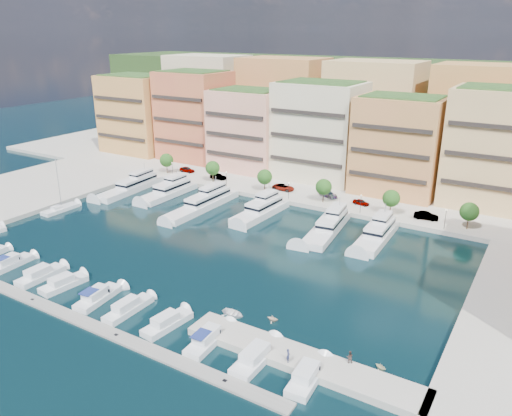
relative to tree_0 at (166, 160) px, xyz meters
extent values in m
plane|color=black|center=(40.00, -33.50, -4.74)|extent=(400.00, 400.00, 0.00)
cube|color=#9E998E|center=(40.00, 28.50, -4.74)|extent=(220.00, 64.00, 2.00)
cube|color=#1B3616|center=(40.00, 76.50, -4.74)|extent=(240.00, 40.00, 58.00)
cube|color=gray|center=(37.00, -63.50, -4.74)|extent=(72.00, 2.20, 0.35)
cube|color=#9E998E|center=(70.00, -55.50, -4.74)|extent=(32.00, 5.00, 2.00)
cube|color=#B98543|center=(-26.00, 16.50, 8.26)|extent=(22.00, 16.00, 24.00)
cube|color=black|center=(-26.00, 8.25, 8.26)|extent=(20.24, 0.50, 0.90)
cube|color=#22441B|center=(-26.00, 16.50, 20.66)|extent=(19.36, 14.08, 0.80)
cube|color=#B64E3C|center=(-4.00, 18.50, 9.26)|extent=(20.00, 16.00, 26.00)
cube|color=black|center=(-4.00, 10.25, 9.26)|extent=(18.40, 0.50, 0.90)
cube|color=#22441B|center=(-4.00, 18.50, 22.66)|extent=(17.60, 14.08, 0.80)
cube|color=#F49B88|center=(17.00, 16.50, 7.26)|extent=(20.00, 15.00, 22.00)
cube|color=black|center=(17.00, 8.75, 7.26)|extent=(18.40, 0.50, 0.90)
cube|color=#22441B|center=(17.00, 16.50, 18.66)|extent=(17.60, 13.20, 0.80)
cube|color=beige|center=(38.00, 18.50, 8.76)|extent=(22.00, 16.00, 25.00)
cube|color=black|center=(38.00, 10.25, 8.76)|extent=(20.24, 0.50, 0.90)
cube|color=#22441B|center=(38.00, 18.50, 21.66)|extent=(19.36, 14.08, 0.80)
cube|color=#CF7F4D|center=(60.00, 16.50, 7.76)|extent=(20.00, 15.00, 23.00)
cube|color=black|center=(60.00, 8.75, 7.76)|extent=(18.40, 0.50, 0.90)
cube|color=#22441B|center=(60.00, 16.50, 19.66)|extent=(17.60, 13.20, 0.80)
cube|color=tan|center=(82.00, 18.50, 9.26)|extent=(22.00, 16.00, 26.00)
cube|color=black|center=(82.00, 10.25, 9.26)|extent=(20.24, 0.50, 0.90)
cube|color=#22441B|center=(82.00, 18.50, 22.66)|extent=(19.36, 14.08, 0.80)
cube|color=beige|center=(-15.00, 40.50, 11.26)|extent=(26.00, 18.00, 30.00)
cube|color=#CF7F4D|center=(15.00, 40.50, 11.26)|extent=(26.00, 18.00, 30.00)
cube|color=tan|center=(45.00, 40.50, 11.26)|extent=(26.00, 18.00, 30.00)
cube|color=#B98543|center=(75.00, 40.50, 11.26)|extent=(26.00, 18.00, 30.00)
cylinder|color=#473323|center=(0.00, 0.00, -2.24)|extent=(0.24, 0.24, 3.00)
sphere|color=#154A19|center=(0.00, 0.00, 0.01)|extent=(3.80, 3.80, 3.80)
cylinder|color=#473323|center=(16.00, 0.00, -2.24)|extent=(0.24, 0.24, 3.00)
sphere|color=#154A19|center=(16.00, 0.00, 0.01)|extent=(3.80, 3.80, 3.80)
cylinder|color=#473323|center=(32.00, 0.00, -2.24)|extent=(0.24, 0.24, 3.00)
sphere|color=#154A19|center=(32.00, 0.00, 0.01)|extent=(3.80, 3.80, 3.80)
cylinder|color=#473323|center=(48.00, 0.00, -2.24)|extent=(0.24, 0.24, 3.00)
sphere|color=#154A19|center=(48.00, 0.00, 0.01)|extent=(3.80, 3.80, 3.80)
cylinder|color=#473323|center=(64.00, 0.00, -2.24)|extent=(0.24, 0.24, 3.00)
sphere|color=#154A19|center=(64.00, 0.00, 0.01)|extent=(3.80, 3.80, 3.80)
cylinder|color=#473323|center=(80.00, 0.00, -2.24)|extent=(0.24, 0.24, 3.00)
sphere|color=#154A19|center=(80.00, 0.00, 0.01)|extent=(3.80, 3.80, 3.80)
cylinder|color=black|center=(4.00, -2.30, -1.74)|extent=(0.10, 0.10, 4.00)
sphere|color=#FFF2CC|center=(4.00, -2.30, 0.31)|extent=(0.30, 0.30, 0.30)
cylinder|color=black|center=(22.00, -2.30, -1.74)|extent=(0.10, 0.10, 4.00)
sphere|color=#FFF2CC|center=(22.00, -2.30, 0.31)|extent=(0.30, 0.30, 0.30)
cylinder|color=black|center=(40.00, -2.30, -1.74)|extent=(0.10, 0.10, 4.00)
sphere|color=#FFF2CC|center=(40.00, -2.30, 0.31)|extent=(0.30, 0.30, 0.30)
cylinder|color=black|center=(58.00, -2.30, -1.74)|extent=(0.10, 0.10, 4.00)
sphere|color=#FFF2CC|center=(58.00, -2.30, 0.31)|extent=(0.30, 0.30, 0.30)
cylinder|color=black|center=(76.00, -2.30, -1.74)|extent=(0.10, 0.10, 4.00)
sphere|color=#FFF2CC|center=(76.00, -2.30, 0.31)|extent=(0.30, 0.30, 0.30)
cube|color=silver|center=(0.96, -15.27, -4.39)|extent=(5.78, 21.76, 2.30)
cube|color=silver|center=(0.96, -13.11, -2.34)|extent=(4.39, 12.04, 1.80)
cube|color=black|center=(0.96, -13.11, -2.34)|extent=(4.45, 12.11, 0.55)
cube|color=silver|center=(0.96, -11.39, -0.74)|extent=(3.08, 6.61, 1.40)
cylinder|color=#B2B2B7|center=(0.96, -10.10, 0.86)|extent=(0.14, 0.14, 1.80)
cube|color=silver|center=(11.75, -13.38, -4.39)|extent=(5.02, 17.78, 2.30)
cube|color=silver|center=(11.75, -11.60, -2.34)|extent=(4.08, 9.79, 1.80)
cube|color=black|center=(11.75, -11.60, -2.34)|extent=(4.15, 9.85, 0.55)
cube|color=silver|center=(11.75, -10.18, -0.74)|extent=(2.98, 5.34, 1.40)
cylinder|color=#B2B2B7|center=(11.75, -9.12, 0.86)|extent=(0.14, 0.14, 1.80)
cube|color=black|center=(11.75, -13.38, -4.84)|extent=(5.07, 17.83, 0.35)
cube|color=silver|center=(24.85, -16.52, -4.39)|extent=(4.56, 24.08, 2.30)
cube|color=silver|center=(24.85, -14.12, -2.34)|extent=(3.68, 13.26, 1.80)
cube|color=black|center=(24.85, -14.12, -2.34)|extent=(3.74, 13.32, 0.55)
cube|color=silver|center=(24.85, -12.19, -0.74)|extent=(2.67, 7.24, 1.40)
cylinder|color=#B2B2B7|center=(24.85, -10.75, 0.86)|extent=(0.14, 0.14, 1.80)
cube|color=silver|center=(38.69, -13.24, -4.39)|extent=(5.64, 17.70, 2.30)
cube|color=silver|center=(38.69, -11.49, -2.34)|extent=(4.38, 9.80, 1.80)
cube|color=black|center=(38.69, -11.49, -2.34)|extent=(4.44, 9.87, 0.55)
cube|color=silver|center=(38.69, -10.09, -0.74)|extent=(3.11, 5.38, 1.40)
cylinder|color=#B2B2B7|center=(38.69, -9.04, 0.86)|extent=(0.14, 0.14, 1.80)
cube|color=silver|center=(55.44, -14.58, -4.39)|extent=(6.92, 20.56, 2.30)
cube|color=silver|center=(55.44, -12.57, -2.34)|extent=(5.03, 11.46, 1.80)
cube|color=black|center=(55.44, -12.57, -2.34)|extent=(5.10, 11.52, 0.55)
cube|color=silver|center=(55.44, -10.95, -0.74)|extent=(3.44, 6.33, 1.40)
cylinder|color=#B2B2B7|center=(55.44, -9.74, 0.86)|extent=(0.14, 0.14, 1.80)
cube|color=black|center=(55.44, -14.58, -4.84)|extent=(6.97, 20.62, 0.35)
cube|color=silver|center=(65.36, -13.23, -4.39)|extent=(5.16, 17.61, 2.30)
cube|color=silver|center=(65.36, -11.49, -2.34)|extent=(4.08, 9.73, 1.80)
cube|color=black|center=(65.36, -11.49, -2.34)|extent=(4.14, 9.79, 0.55)
cube|color=silver|center=(65.36, -10.09, -0.74)|extent=(2.92, 5.33, 1.40)
cylinder|color=#B2B2B7|center=(65.36, -9.04, 0.86)|extent=(0.14, 0.14, 1.80)
cube|color=silver|center=(14.19, -58.00, -4.49)|extent=(3.19, 8.18, 1.40)
cube|color=silver|center=(14.19, -58.40, -3.19)|extent=(2.33, 3.98, 1.10)
cube|color=black|center=(14.19, -56.80, -3.44)|extent=(1.92, 0.23, 0.55)
cube|color=navy|center=(14.19, -59.44, -2.59)|extent=(2.02, 2.52, 0.12)
cube|color=silver|center=(22.53, -58.00, -4.49)|extent=(2.91, 8.19, 1.40)
cube|color=silver|center=(22.53, -58.41, -3.19)|extent=(2.24, 3.94, 1.10)
cube|color=black|center=(22.53, -56.78, -3.44)|extent=(2.03, 0.12, 0.55)
cube|color=silver|center=(28.35, -58.00, -4.49)|extent=(3.59, 7.83, 1.40)
cube|color=silver|center=(28.35, -58.38, -3.19)|extent=(2.55, 3.85, 1.10)
cube|color=black|center=(28.35, -56.86, -3.44)|extent=(1.99, 0.32, 0.55)
cube|color=silver|center=(36.43, -58.00, -4.49)|extent=(3.71, 8.51, 1.40)
cube|color=silver|center=(36.43, -58.41, -3.19)|extent=(2.60, 4.18, 1.10)
cube|color=black|center=(36.43, -56.76, -3.44)|extent=(1.99, 0.33, 0.55)
cube|color=navy|center=(36.43, -59.48, -2.59)|extent=(2.21, 2.68, 0.12)
cube|color=silver|center=(42.84, -58.00, -4.49)|extent=(2.37, 8.49, 1.40)
cube|color=silver|center=(42.84, -58.42, -3.19)|extent=(1.84, 4.07, 1.10)
cube|color=black|center=(42.84, -56.73, -3.44)|extent=(1.70, 0.10, 0.55)
cube|color=silver|center=(50.33, -58.00, -4.49)|extent=(3.43, 8.10, 1.40)
cube|color=silver|center=(50.33, -58.39, -3.19)|extent=(2.41, 3.97, 1.10)
cube|color=black|center=(50.33, -56.82, -3.44)|extent=(1.84, 0.31, 0.55)
cube|color=silver|center=(57.59, -58.00, -4.49)|extent=(3.09, 8.65, 1.40)
cube|color=silver|center=(57.59, -58.43, -3.19)|extent=(2.26, 4.20, 1.10)
cube|color=black|center=(57.59, -56.72, -3.44)|extent=(1.87, 0.21, 0.55)
cube|color=navy|center=(57.59, -59.53, -2.59)|extent=(1.97, 2.65, 0.12)
cube|color=silver|center=(65.04, -58.00, -4.49)|extent=(2.90, 8.71, 1.40)
cube|color=silver|center=(65.04, -58.43, -3.19)|extent=(2.25, 4.19, 1.10)
cube|color=black|center=(65.04, -56.70, -3.44)|extent=(2.05, 0.11, 0.55)
cube|color=silver|center=(72.15, -58.00, -4.49)|extent=(3.31, 8.08, 1.40)
cube|color=silver|center=(72.15, -58.40, -3.19)|extent=(2.41, 3.94, 1.10)
cube|color=black|center=(72.15, -56.81, -3.44)|extent=(1.99, 0.24, 0.55)
cube|color=silver|center=(-2.21, -34.54, -4.54)|extent=(2.90, 8.83, 1.20)
cube|color=silver|center=(-2.21, -35.42, -3.64)|extent=(1.71, 2.22, 0.60)
cylinder|color=#B2B2B7|center=(-2.21, -34.10, 2.06)|extent=(0.14, 0.14, 12.00)
cylinder|color=#B2B2B7|center=(-2.21, -35.86, -2.94)|extent=(0.15, 3.96, 0.10)
imported|color=beige|center=(78.94, -51.45, -4.33)|extent=(1.94, 1.81, 0.83)
imported|color=white|center=(56.61, -50.77, -4.38)|extent=(3.71, 2.76, 0.73)
imported|color=beige|center=(62.26, -49.02, -4.30)|extent=(1.80, 1.58, 0.89)
imported|color=gray|center=(4.13, 3.76, -2.96)|extent=(4.61, 1.93, 1.56)
imported|color=gray|center=(15.91, 2.51, -3.00)|extent=(4.65, 2.10, 1.48)
imported|color=gray|center=(35.67, 3.19, -2.97)|extent=(5.66, 2.77, 1.55)
imported|color=gray|center=(47.41, 4.23, -2.99)|extent=(5.57, 3.67, 1.50)
imported|color=gray|center=(56.36, 2.76, -3.08)|extent=(4.07, 2.09, 1.32)
imported|color=gray|center=(71.50, 1.11, -2.91)|extent=(5.24, 2.41, 1.66)
imported|color=navy|center=(69.11, -57.23, -2.84)|extent=(0.69, 0.78, 1.81)
imported|color=#442F29|center=(75.60, -53.50, -2.91)|extent=(1.00, 0.92, 1.67)
camera|label=1|loc=(92.47, -102.98, 34.80)|focal=35.00mm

